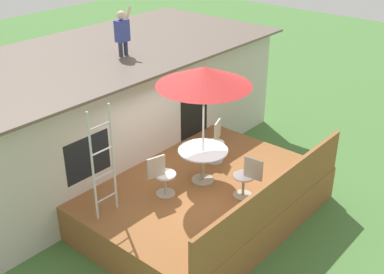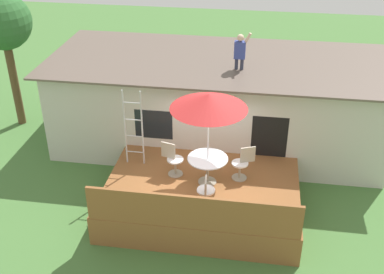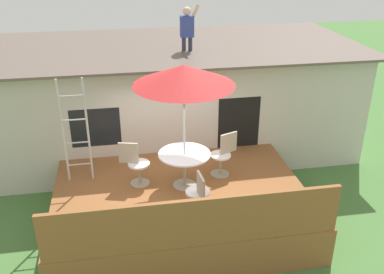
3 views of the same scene
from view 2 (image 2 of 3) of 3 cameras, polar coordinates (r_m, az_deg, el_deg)
ground_plane at (r=13.16m, az=1.21°, el=-8.28°), size 40.00×40.00×0.00m
house at (r=15.45m, az=3.03°, el=4.15°), size 10.50×4.50×2.85m
deck at (r=12.92m, az=1.23°, el=-6.88°), size 5.01×3.73×0.80m
deck_railing at (r=10.97m, az=0.01°, el=-8.93°), size 4.91×0.08×0.90m
patio_table at (r=12.38m, az=1.87°, el=-3.14°), size 1.04×1.04×0.74m
patio_umbrella at (r=11.52m, az=2.01°, el=4.23°), size 1.90×1.90×2.54m
step_ladder at (r=13.02m, az=-6.94°, el=1.06°), size 0.52×0.04×2.20m
person_figure at (r=14.02m, az=5.73°, el=10.27°), size 0.47×0.20×1.11m
patio_chair_left at (r=12.80m, az=-2.29°, el=-2.63°), size 0.61×0.44×0.92m
patio_chair_right at (r=12.69m, az=6.01°, el=-3.09°), size 0.60×0.44×0.92m
patio_chair_near at (r=11.58m, az=1.64°, el=-6.54°), size 0.44×0.62×0.92m
backyard_tree at (r=16.98m, az=-21.46°, el=12.38°), size 1.85×1.85×4.60m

